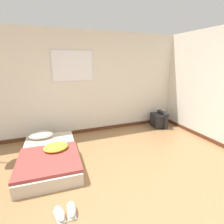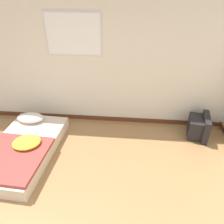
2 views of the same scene
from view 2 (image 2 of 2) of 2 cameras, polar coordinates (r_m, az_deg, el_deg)
The scene contains 3 objects.
wall_back at distance 4.19m, azimuth -6.01°, elevation 13.30°, with size 7.73×0.08×2.60m.
mattress_bed at distance 4.04m, azimuth -22.33°, elevation -8.60°, with size 1.11×1.87×0.36m.
crt_tv at distance 4.42m, azimuth 21.80°, elevation -3.54°, with size 0.42×0.54×0.45m.
Camera 2 is at (0.80, -1.04, 2.57)m, focal length 35.00 mm.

